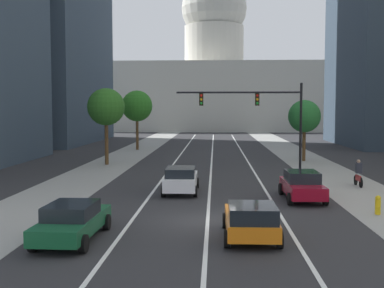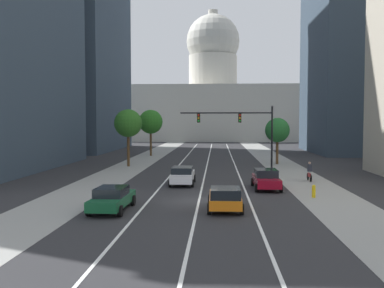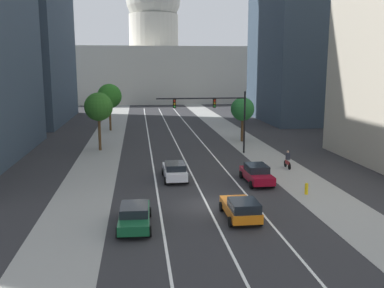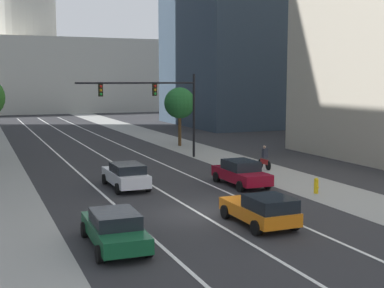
# 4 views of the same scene
# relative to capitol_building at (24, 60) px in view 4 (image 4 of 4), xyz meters

# --- Properties ---
(ground_plane) EXTENTS (400.00, 400.00, 0.00)m
(ground_plane) POSITION_rel_capitol_building_xyz_m (0.00, -51.50, -10.52)
(ground_plane) COLOR #2B2B2D
(sidewalk_right) EXTENTS (4.44, 130.00, 0.01)m
(sidewalk_right) POSITION_rel_capitol_building_xyz_m (8.91, -56.50, -10.52)
(sidewalk_right) COLOR gray
(sidewalk_right) RESTS_ON ground
(lane_stripe_left) EXTENTS (0.16, 90.00, 0.01)m
(lane_stripe_left) POSITION_rel_capitol_building_xyz_m (-3.35, -66.50, -10.51)
(lane_stripe_left) COLOR white
(lane_stripe_left) RESTS_ON ground
(lane_stripe_center) EXTENTS (0.16, 90.00, 0.01)m
(lane_stripe_center) POSITION_rel_capitol_building_xyz_m (0.00, -66.50, -10.51)
(lane_stripe_center) COLOR white
(lane_stripe_center) RESTS_ON ground
(lane_stripe_right) EXTENTS (0.16, 90.00, 0.01)m
(lane_stripe_right) POSITION_rel_capitol_building_xyz_m (3.35, -66.50, -10.51)
(lane_stripe_right) COLOR white
(lane_stripe_right) RESTS_ON ground
(capitol_building) EXTENTS (51.94, 26.29, 35.62)m
(capitol_building) POSITION_rel_capitol_building_xyz_m (0.00, 0.00, 0.00)
(capitol_building) COLOR beige
(capitol_building) RESTS_ON ground
(car_crimson) EXTENTS (2.07, 4.68, 1.55)m
(car_crimson) POSITION_rel_capitol_building_xyz_m (5.02, -86.11, -9.73)
(car_crimson) COLOR maroon
(car_crimson) RESTS_ON ground
(car_white) EXTENTS (2.04, 4.59, 1.53)m
(car_white) POSITION_rel_capitol_building_xyz_m (-1.67, -84.25, -9.72)
(car_white) COLOR silver
(car_white) RESTS_ON ground
(car_green) EXTENTS (2.12, 4.81, 1.42)m
(car_green) POSITION_rel_capitol_building_xyz_m (-5.02, -94.83, -9.78)
(car_green) COLOR #14512D
(car_green) RESTS_ON ground
(car_orange) EXTENTS (2.08, 4.23, 1.46)m
(car_orange) POSITION_rel_capitol_building_xyz_m (1.67, -94.43, -9.76)
(car_orange) COLOR orange
(car_orange) RESTS_ON ground
(traffic_signal_mast) EXTENTS (9.82, 0.39, 6.89)m
(traffic_signal_mast) POSITION_rel_capitol_building_xyz_m (3.85, -73.90, -5.63)
(traffic_signal_mast) COLOR black
(traffic_signal_mast) RESTS_ON ground
(fire_hydrant) EXTENTS (0.26, 0.35, 0.91)m
(fire_hydrant) POSITION_rel_capitol_building_xyz_m (7.89, -89.77, -10.06)
(fire_hydrant) COLOR yellow
(fire_hydrant) RESTS_ON ground
(cyclist) EXTENTS (0.37, 1.70, 1.72)m
(cyclist) POSITION_rel_capitol_building_xyz_m (9.34, -81.51, -9.67)
(cyclist) COLOR black
(cyclist) RESTS_ON ground
(street_tree_mid_right) EXTENTS (3.01, 3.01, 5.69)m
(street_tree_mid_right) POSITION_rel_capitol_building_xyz_m (8.58, -66.50, -6.36)
(street_tree_mid_right) COLOR #51381E
(street_tree_mid_right) RESTS_ON ground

